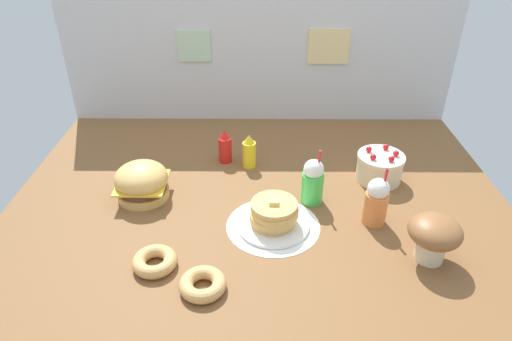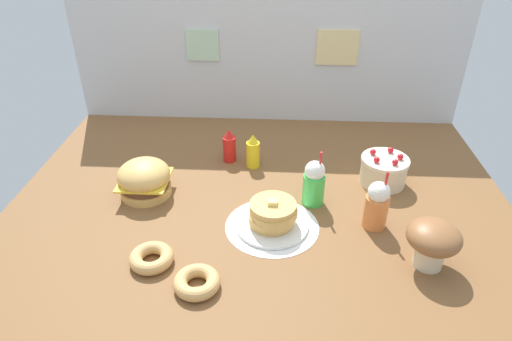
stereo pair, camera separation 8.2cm
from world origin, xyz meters
name	(u,v)px [view 2 (the right image)]	position (x,y,z in m)	size (l,w,h in m)	color
ground_plane	(258,219)	(0.00, 0.00, -0.01)	(2.29, 2.04, 0.02)	brown
back_wall	(268,52)	(0.00, 1.02, 0.43)	(2.29, 0.04, 0.85)	silver
doily_mat	(272,226)	(0.06, -0.06, 0.00)	(0.40, 0.40, 0.00)	white
burger	(144,179)	(-0.54, 0.15, 0.08)	(0.24, 0.24, 0.17)	#DBA859
pancake_stack	(272,216)	(0.06, -0.06, 0.05)	(0.31, 0.31, 0.13)	white
layer_cake	(384,170)	(0.59, 0.31, 0.07)	(0.23, 0.23, 0.17)	beige
ketchup_bottle	(229,146)	(-0.18, 0.48, 0.08)	(0.07, 0.07, 0.18)	red
mustard_bottle	(253,152)	(-0.05, 0.43, 0.08)	(0.07, 0.07, 0.18)	yellow
cream_soda_cup	(314,183)	(0.24, 0.12, 0.11)	(0.10, 0.10, 0.27)	green
orange_float_cup	(377,205)	(0.49, -0.03, 0.11)	(0.10, 0.10, 0.27)	orange
donut_pink_glaze	(151,258)	(-0.39, -0.31, 0.03)	(0.17, 0.17, 0.05)	tan
donut_chocolate	(197,282)	(-0.20, -0.42, 0.03)	(0.17, 0.17, 0.05)	tan
mushroom_stool	(433,241)	(0.66, -0.26, 0.12)	(0.20, 0.20, 0.19)	beige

